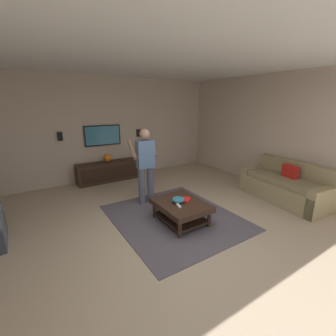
% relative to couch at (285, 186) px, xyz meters
% --- Properties ---
extents(ground_plane, '(8.66, 8.66, 0.00)m').
position_rel_couch_xyz_m(ground_plane, '(0.14, 2.89, -0.32)').
color(ground_plane, tan).
extents(wall_back_tv, '(0.10, 6.98, 2.86)m').
position_rel_couch_xyz_m(wall_back_tv, '(3.80, 2.89, 1.11)').
color(wall_back_tv, '#BCA893').
rests_on(wall_back_tv, ground).
extents(wall_side_window, '(7.42, 0.10, 2.86)m').
position_rel_couch_xyz_m(wall_side_window, '(0.14, -0.56, 1.11)').
color(wall_side_window, '#C6B09B').
rests_on(wall_side_window, ground).
extents(ceiling_slab, '(7.42, 6.98, 0.10)m').
position_rel_couch_xyz_m(ceiling_slab, '(0.14, 2.89, 2.59)').
color(ceiling_slab, white).
extents(area_rug, '(2.52, 2.18, 0.01)m').
position_rel_couch_xyz_m(area_rug, '(0.64, 2.61, -0.31)').
color(area_rug, '#514C56').
rests_on(area_rug, ground).
extents(couch, '(1.98, 1.05, 0.87)m').
position_rel_couch_xyz_m(couch, '(0.00, 0.00, 0.00)').
color(couch, '#93845B').
rests_on(couch, ground).
extents(coffee_table, '(1.00, 0.80, 0.40)m').
position_rel_couch_xyz_m(coffee_table, '(0.44, 2.61, -0.02)').
color(coffee_table, '#332116').
rests_on(coffee_table, ground).
extents(media_console, '(0.45, 1.70, 0.55)m').
position_rel_couch_xyz_m(media_console, '(3.46, 2.98, -0.04)').
color(media_console, '#332116').
rests_on(media_console, ground).
extents(tv, '(0.05, 1.01, 0.57)m').
position_rel_couch_xyz_m(tv, '(3.70, 2.98, 0.95)').
color(tv, black).
extents(person_standing, '(0.58, 0.58, 1.64)m').
position_rel_couch_xyz_m(person_standing, '(1.56, 2.75, 0.61)').
color(person_standing, '#4C5166').
rests_on(person_standing, ground).
extents(bowl, '(0.23, 0.23, 0.10)m').
position_rel_couch_xyz_m(bowl, '(0.47, 2.65, 0.13)').
color(bowl, teal).
rests_on(bowl, coffee_table).
extents(remote_white, '(0.16, 0.08, 0.02)m').
position_rel_couch_xyz_m(remote_white, '(0.33, 2.74, 0.09)').
color(remote_white, white).
rests_on(remote_white, coffee_table).
extents(book, '(0.26, 0.27, 0.04)m').
position_rel_couch_xyz_m(book, '(0.46, 2.49, 0.10)').
color(book, red).
rests_on(book, coffee_table).
extents(vase_round, '(0.22, 0.22, 0.22)m').
position_rel_couch_xyz_m(vase_round, '(3.50, 2.95, 0.34)').
color(vase_round, orange).
rests_on(vase_round, media_console).
extents(wall_speaker_left, '(0.06, 0.12, 0.22)m').
position_rel_couch_xyz_m(wall_speaker_left, '(3.72, 1.86, 0.94)').
color(wall_speaker_left, black).
extents(wall_speaker_right, '(0.06, 0.12, 0.22)m').
position_rel_couch_xyz_m(wall_speaker_right, '(3.72, 4.07, 1.00)').
color(wall_speaker_right, black).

